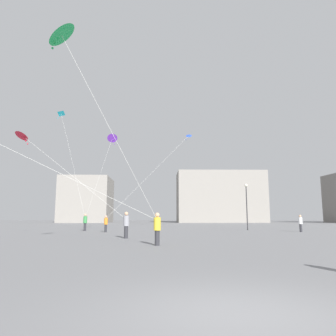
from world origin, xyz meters
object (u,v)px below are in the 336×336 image
object	(u,v)px
kite_violet_diamond	(112,138)
building_left_hall	(87,200)
person_in_orange	(106,223)
person_in_yellow	(157,227)
building_centre_hall	(220,197)
kite_crimson_diamond	(23,136)
kite_cyan_delta	(62,117)
person_in_white	(300,222)
kite_cobalt_diamond	(187,138)
person_in_green	(85,221)
kite_emerald_diamond	(61,34)
person_in_grey	(126,224)
lamppost_east	(247,199)

from	to	relation	value
kite_violet_diamond	building_left_hall	xyz separation A→B (m)	(-13.11, 52.31, -4.16)
person_in_orange	building_left_hall	distance (m)	57.15
person_in_yellow	building_centre_hall	bearing A→B (deg)	-142.95
building_left_hall	kite_crimson_diamond	bearing A→B (deg)	-82.79
person_in_yellow	kite_cyan_delta	bearing A→B (deg)	-100.64
person_in_white	kite_cobalt_diamond	xyz separation A→B (m)	(-10.18, 10.34, 11.14)
kite_violet_diamond	kite_cyan_delta	size ratio (longest dim) A/B	0.70
person_in_green	kite_emerald_diamond	bearing A→B (deg)	77.04
person_in_yellow	kite_emerald_diamond	world-z (taller)	kite_emerald_diamond
person_in_orange	building_left_hall	xyz separation A→B (m)	(-13.12, 55.39, 5.08)
person_in_green	kite_cyan_delta	bearing A→B (deg)	-67.05
kite_cobalt_diamond	kite_emerald_diamond	xyz separation A→B (m)	(-8.72, -28.31, -2.45)
kite_violet_diamond	building_left_hall	distance (m)	54.09
person_in_grey	lamppost_east	distance (m)	18.39
person_in_yellow	person_in_green	bearing A→B (deg)	-105.84
person_in_grey	kite_cyan_delta	world-z (taller)	kite_cyan_delta
kite_crimson_diamond	kite_cyan_delta	distance (m)	17.34
kite_violet_diamond	person_in_white	bearing A→B (deg)	-9.97
kite_crimson_diamond	kite_emerald_diamond	xyz separation A→B (m)	(5.42, -9.87, 2.24)
building_centre_hall	building_left_hall	bearing A→B (deg)	179.14
person_in_grey	person_in_yellow	bearing A→B (deg)	-90.32
person_in_grey	kite_cyan_delta	xyz separation A→B (m)	(-9.71, 16.72, 12.90)
person_in_white	lamppost_east	world-z (taller)	lamppost_east
person_in_white	kite_violet_diamond	xyz separation A→B (m)	(-19.27, 3.39, 9.20)
person_in_yellow	kite_violet_diamond	bearing A→B (deg)	-113.39
kite_crimson_diamond	person_in_white	bearing A→B (deg)	18.43
person_in_yellow	kite_crimson_diamond	xyz separation A→B (m)	(-9.85, 6.44, 6.44)
person_in_grey	person_in_orange	size ratio (longest dim) A/B	1.13
kite_emerald_diamond	lamppost_east	bearing A→B (deg)	56.42
kite_emerald_diamond	building_left_hall	distance (m)	74.99
person_in_green	kite_cyan_delta	xyz separation A→B (m)	(-4.36, 4.53, 12.91)
kite_cobalt_diamond	kite_crimson_diamond	xyz separation A→B (m)	(-14.13, -18.44, -4.69)
person_in_grey	person_in_orange	world-z (taller)	person_in_grey
kite_cyan_delta	kite_emerald_diamond	bearing A→B (deg)	-74.10
kite_cobalt_diamond	building_centre_hall	xyz separation A→B (m)	(13.80, 44.83, -5.29)
person_in_orange	kite_emerald_diamond	size ratio (longest dim) A/B	0.18
person_in_grey	kite_violet_diamond	distance (m)	15.53
person_in_green	building_left_hall	distance (m)	53.66
person_in_green	kite_violet_diamond	xyz separation A→B (m)	(2.61, 0.07, 9.14)
person_in_white	lamppost_east	bearing A→B (deg)	139.11
person_in_orange	kite_emerald_diamond	distance (m)	20.26
kite_cobalt_diamond	lamppost_east	bearing A→B (deg)	-44.11
person_in_orange	person_in_white	bearing A→B (deg)	171.37
kite_crimson_diamond	kite_emerald_diamond	size ratio (longest dim) A/B	0.96
kite_emerald_diamond	building_centre_hall	xyz separation A→B (m)	(22.51, 73.14, -2.84)
kite_violet_diamond	lamppost_east	size ratio (longest dim) A/B	1.79
lamppost_east	kite_crimson_diamond	bearing A→B (deg)	-148.35
kite_cobalt_diamond	kite_crimson_diamond	distance (m)	23.70
kite_emerald_diamond	kite_violet_diamond	size ratio (longest dim) A/B	0.95
kite_cyan_delta	kite_cobalt_diamond	bearing A→B (deg)	8.80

